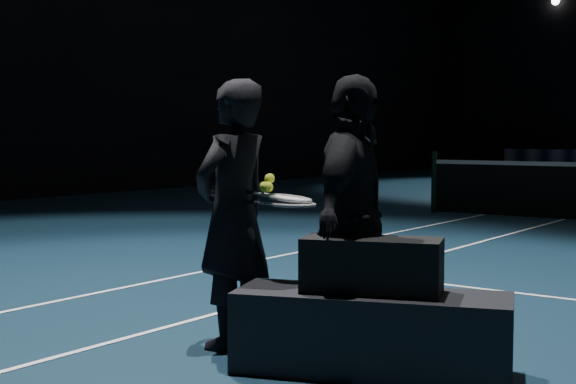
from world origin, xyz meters
name	(u,v)px	position (x,y,z in m)	size (l,w,h in m)	color
net_post_left	(434,182)	(-6.40, 0.00, 0.55)	(0.10, 0.10, 1.10)	black
player_bench	(372,333)	(-2.36, -9.20, 0.24)	(1.58, 0.53, 0.47)	black
racket_bag	(372,265)	(-2.36, -9.20, 0.63)	(0.79, 0.34, 0.32)	black
bag_signature	(357,269)	(-2.36, -9.37, 0.63)	(0.37, 0.00, 0.11)	white
player_a	(233,214)	(-3.39, -9.21, 0.87)	(0.63, 0.42, 1.74)	black
player_b	(352,221)	(-2.55, -9.12, 0.87)	(1.02, 0.42, 1.74)	black
racket_lower	(294,205)	(-2.95, -9.16, 0.95)	(0.68, 0.22, 0.03)	black
racket_upper	(290,198)	(-3.00, -9.13, 0.98)	(0.68, 0.22, 0.03)	black
tennis_balls	(267,184)	(-3.14, -9.18, 1.07)	(0.12, 0.10, 0.12)	#C4DF2F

